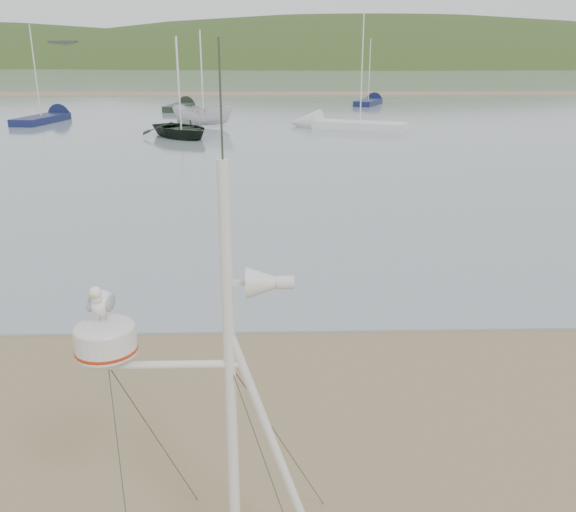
{
  "coord_description": "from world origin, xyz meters",
  "views": [
    {
      "loc": [
        2.25,
        -6.36,
        5.03
      ],
      "look_at": [
        2.44,
        1.0,
        2.54
      ],
      "focal_mm": 38.0,
      "sensor_mm": 36.0,
      "label": 1
    }
  ],
  "objects_px": {
    "boat_white": "(203,95)",
    "sailboat_blue_near": "(55,116)",
    "boat_dark": "(179,95)",
    "sailboat_dark_mid": "(184,106)",
    "mast_rig": "(227,481)",
    "sailboat_blue_far": "(373,101)",
    "sailboat_white_near": "(327,124)"
  },
  "relations": [
    {
      "from": "boat_white",
      "to": "boat_dark",
      "type": "bearing_deg",
      "value": 177.49
    },
    {
      "from": "boat_white",
      "to": "sailboat_blue_near",
      "type": "height_order",
      "value": "sailboat_blue_near"
    },
    {
      "from": "mast_rig",
      "to": "sailboat_dark_mid",
      "type": "height_order",
      "value": "sailboat_dark_mid"
    },
    {
      "from": "boat_white",
      "to": "mast_rig",
      "type": "bearing_deg",
      "value": -167.79
    },
    {
      "from": "boat_dark",
      "to": "sailboat_dark_mid",
      "type": "relative_size",
      "value": 0.73
    },
    {
      "from": "sailboat_blue_far",
      "to": "sailboat_blue_near",
      "type": "height_order",
      "value": "sailboat_blue_near"
    },
    {
      "from": "boat_dark",
      "to": "boat_white",
      "type": "distance_m",
      "value": 5.44
    },
    {
      "from": "sailboat_blue_far",
      "to": "boat_dark",
      "type": "bearing_deg",
      "value": -122.25
    },
    {
      "from": "sailboat_dark_mid",
      "to": "sailboat_blue_far",
      "type": "xyz_separation_m",
      "value": [
        17.97,
        4.88,
        -0.0
      ]
    },
    {
      "from": "mast_rig",
      "to": "sailboat_blue_near",
      "type": "xyz_separation_m",
      "value": [
        -16.01,
        42.91,
        -0.94
      ]
    },
    {
      "from": "sailboat_blue_near",
      "to": "boat_white",
      "type": "bearing_deg",
      "value": -22.48
    },
    {
      "from": "sailboat_dark_mid",
      "to": "sailboat_blue_far",
      "type": "bearing_deg",
      "value": 15.21
    },
    {
      "from": "mast_rig",
      "to": "boat_white",
      "type": "xyz_separation_m",
      "value": [
        -4.23,
        38.03,
        0.94
      ]
    },
    {
      "from": "sailboat_blue_near",
      "to": "sailboat_white_near",
      "type": "height_order",
      "value": "sailboat_white_near"
    },
    {
      "from": "boat_dark",
      "to": "boat_white",
      "type": "relative_size",
      "value": 1.16
    },
    {
      "from": "mast_rig",
      "to": "boat_dark",
      "type": "relative_size",
      "value": 1.03
    },
    {
      "from": "boat_white",
      "to": "sailboat_blue_far",
      "type": "relative_size",
      "value": 0.63
    },
    {
      "from": "boat_dark",
      "to": "sailboat_blue_near",
      "type": "distance_m",
      "value": 15.19
    },
    {
      "from": "boat_dark",
      "to": "sailboat_blue_near",
      "type": "relative_size",
      "value": 0.65
    },
    {
      "from": "sailboat_blue_near",
      "to": "sailboat_white_near",
      "type": "relative_size",
      "value": 0.93
    },
    {
      "from": "boat_white",
      "to": "sailboat_dark_mid",
      "type": "xyz_separation_m",
      "value": [
        -3.26,
        14.31,
        -1.88
      ]
    },
    {
      "from": "sailboat_blue_far",
      "to": "sailboat_dark_mid",
      "type": "bearing_deg",
      "value": -164.79
    },
    {
      "from": "mast_rig",
      "to": "boat_white",
      "type": "height_order",
      "value": "mast_rig"
    },
    {
      "from": "boat_dark",
      "to": "boat_white",
      "type": "height_order",
      "value": "boat_dark"
    },
    {
      "from": "boat_dark",
      "to": "sailboat_dark_mid",
      "type": "xyz_separation_m",
      "value": [
        -2.47,
        19.68,
        -2.22
      ]
    },
    {
      "from": "sailboat_blue_far",
      "to": "sailboat_blue_near",
      "type": "xyz_separation_m",
      "value": [
        -26.49,
        -14.32,
        -0.0
      ]
    },
    {
      "from": "boat_white",
      "to": "sailboat_blue_near",
      "type": "bearing_deg",
      "value": 73.38
    },
    {
      "from": "sailboat_blue_near",
      "to": "sailboat_white_near",
      "type": "xyz_separation_m",
      "value": [
        20.25,
        -5.54,
        -0.0
      ]
    },
    {
      "from": "sailboat_white_near",
      "to": "sailboat_dark_mid",
      "type": "bearing_deg",
      "value": 128.07
    },
    {
      "from": "boat_dark",
      "to": "sailboat_dark_mid",
      "type": "bearing_deg",
      "value": 59.83
    },
    {
      "from": "sailboat_blue_far",
      "to": "sailboat_white_near",
      "type": "distance_m",
      "value": 20.82
    },
    {
      "from": "sailboat_dark_mid",
      "to": "boat_dark",
      "type": "bearing_deg",
      "value": -82.85
    }
  ]
}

